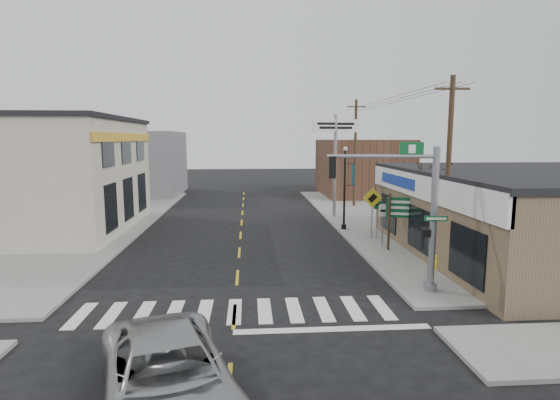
{
  "coord_description": "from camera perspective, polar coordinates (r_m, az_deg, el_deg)",
  "views": [
    {
      "loc": [
        0.51,
        -13.55,
        5.71
      ],
      "look_at": [
        2.0,
        7.05,
        2.8
      ],
      "focal_mm": 28.0,
      "sensor_mm": 36.0,
      "label": 1
    }
  ],
  "objects": [
    {
      "name": "shrub_back",
      "position": [
        24.61,
        20.96,
        -4.6
      ],
      "size": [
        1.15,
        1.15,
        0.86
      ],
      "primitive_type": "ellipsoid",
      "color": "black",
      "rests_on": "sidewalk_right"
    },
    {
      "name": "ground",
      "position": [
        14.71,
        -6.0,
        -14.86
      ],
      "size": [
        140.0,
        140.0,
        0.0
      ],
      "primitive_type": "plane",
      "color": "black",
      "rests_on": "ground"
    },
    {
      "name": "sidewalk_right",
      "position": [
        28.44,
        13.35,
        -3.65
      ],
      "size": [
        6.0,
        38.0,
        0.13
      ],
      "primitive_type": "cube",
      "color": "slate",
      "rests_on": "ground"
    },
    {
      "name": "bare_tree",
      "position": [
        22.18,
        19.53,
        3.78
      ],
      "size": [
        2.62,
        2.62,
        5.24
      ],
      "rotation": [
        0.0,
        0.0,
        0.16
      ],
      "color": "black",
      "rests_on": "sidewalk_right"
    },
    {
      "name": "bldg_distant_right",
      "position": [
        45.13,
        10.65,
        4.18
      ],
      "size": [
        8.0,
        10.0,
        5.6
      ],
      "primitive_type": "cube",
      "color": "brown",
      "rests_on": "ground"
    },
    {
      "name": "lamp_post",
      "position": [
        27.11,
        8.57,
        2.38
      ],
      "size": [
        0.66,
        0.52,
        5.09
      ],
      "rotation": [
        0.0,
        0.0,
        -0.4
      ],
      "color": "black",
      "rests_on": "sidewalk_right"
    },
    {
      "name": "center_line",
      "position": [
        22.3,
        -5.35,
        -6.84
      ],
      "size": [
        0.12,
        56.0,
        0.01
      ],
      "primitive_type": "cube",
      "color": "gold",
      "rests_on": "ground"
    },
    {
      "name": "bldg_distant_left",
      "position": [
        47.05,
        -18.35,
        4.55
      ],
      "size": [
        9.0,
        10.0,
        6.4
      ],
      "primitive_type": "cube",
      "color": "slate",
      "rests_on": "ground"
    },
    {
      "name": "guide_sign",
      "position": [
        22.73,
        15.71,
        -1.71
      ],
      "size": [
        1.64,
        0.14,
        2.87
      ],
      "rotation": [
        0.0,
        0.0,
        -0.31
      ],
      "color": "#44311F",
      "rests_on": "sidewalk_right"
    },
    {
      "name": "suv",
      "position": [
        10.09,
        -14.47,
        -21.48
      ],
      "size": [
        4.16,
        6.15,
        1.57
      ],
      "primitive_type": "imported",
      "rotation": [
        0.0,
        0.0,
        0.3
      ],
      "color": "#A1A3A6",
      "rests_on": "ground"
    },
    {
      "name": "dance_center_sign",
      "position": [
        31.38,
        7.25,
        7.67
      ],
      "size": [
        3.42,
        0.21,
        7.27
      ],
      "rotation": [
        0.0,
        0.0,
        0.19
      ],
      "color": "gray",
      "rests_on": "sidewalk_right"
    },
    {
      "name": "utility_pole_far",
      "position": [
        36.84,
        9.78,
        6.19
      ],
      "size": [
        1.52,
        0.23,
        8.74
      ],
      "rotation": [
        0.0,
        0.0,
        -0.02
      ],
      "color": "#493123",
      "rests_on": "sidewalk_right"
    },
    {
      "name": "shrub_front",
      "position": [
        20.69,
        22.27,
        -6.92
      ],
      "size": [
        1.22,
        1.22,
        0.92
      ],
      "primitive_type": "ellipsoid",
      "color": "#1D3612",
      "rests_on": "sidewalk_right"
    },
    {
      "name": "utility_pole_near",
      "position": [
        19.13,
        21.08,
        3.17
      ],
      "size": [
        1.4,
        0.21,
        8.08
      ],
      "rotation": [
        0.0,
        0.0,
        -0.04
      ],
      "color": "#4A3527",
      "rests_on": "sidewalk_right"
    },
    {
      "name": "left_building",
      "position": [
        30.77,
        -30.2,
        2.63
      ],
      "size": [
        12.0,
        12.0,
        6.8
      ],
      "primitive_type": "cube",
      "color": "#BEB59E",
      "rests_on": "ground"
    },
    {
      "name": "fire_hydrant",
      "position": [
        20.03,
        19.72,
        -7.56
      ],
      "size": [
        0.21,
        0.21,
        0.67
      ],
      "rotation": [
        0.0,
        0.0,
        -0.08
      ],
      "color": "yellow",
      "rests_on": "sidewalk_right"
    },
    {
      "name": "traffic_signal_pole",
      "position": [
        16.47,
        17.43,
        -0.44
      ],
      "size": [
        4.31,
        0.36,
        5.46
      ],
      "rotation": [
        0.0,
        0.0,
        -0.11
      ],
      "color": "gray",
      "rests_on": "sidewalk_right"
    },
    {
      "name": "crosswalk",
      "position": [
        15.08,
        -5.95,
        -14.25
      ],
      "size": [
        11.0,
        2.2,
        0.01
      ],
      "primitive_type": "cube",
      "color": "silver",
      "rests_on": "ground"
    },
    {
      "name": "thrift_store",
      "position": [
        24.32,
        31.06,
        -1.91
      ],
      "size": [
        12.0,
        14.0,
        4.0
      ],
      "primitive_type": "cube",
      "color": "brown",
      "rests_on": "ground"
    },
    {
      "name": "sidewalk_left",
      "position": [
        28.76,
        -23.41,
        -3.97
      ],
      "size": [
        6.0,
        38.0,
        0.13
      ],
      "primitive_type": "cube",
      "color": "slate",
      "rests_on": "ground"
    },
    {
      "name": "ped_crossing_sign",
      "position": [
        24.87,
        11.97,
        -0.56
      ],
      "size": [
        1.11,
        0.08,
        2.86
      ],
      "rotation": [
        0.0,
        0.0,
        0.01
      ],
      "color": "gray",
      "rests_on": "sidewalk_right"
    }
  ]
}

